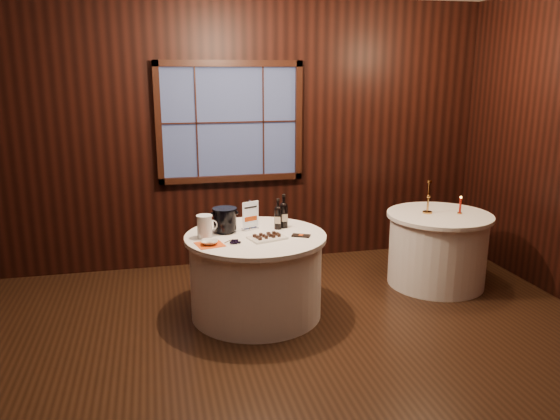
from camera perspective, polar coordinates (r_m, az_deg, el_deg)
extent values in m
plane|color=black|center=(4.34, 0.12, -16.20)|extent=(6.00, 6.00, 0.00)
cube|color=black|center=(6.24, -5.25, 7.78)|extent=(6.00, 0.02, 3.00)
cube|color=#3A487A|center=(6.19, -5.24, 9.13)|extent=(1.50, 0.01, 1.20)
cylinder|color=white|center=(5.06, -2.52, -6.99)|extent=(1.20, 1.20, 0.73)
cylinder|color=white|center=(4.93, -2.57, -2.82)|extent=(1.28, 1.28, 0.04)
cylinder|color=white|center=(6.00, 16.09, -4.12)|extent=(1.00, 1.00, 0.73)
cylinder|color=white|center=(5.89, 16.34, -0.56)|extent=(1.08, 1.08, 0.04)
cube|color=silver|center=(5.10, -3.15, -1.95)|extent=(0.17, 0.13, 0.01)
cube|color=silver|center=(5.06, -3.17, -0.44)|extent=(0.02, 0.02, 0.26)
cube|color=white|center=(5.05, -3.15, -0.47)|extent=(0.16, 0.07, 0.25)
cylinder|color=black|center=(5.08, -0.21, -0.98)|extent=(0.07, 0.07, 0.19)
sphere|color=black|center=(5.06, -0.21, 0.04)|extent=(0.07, 0.07, 0.07)
cylinder|color=black|center=(5.04, -0.22, 0.61)|extent=(0.03, 0.03, 0.08)
cylinder|color=black|center=(5.03, -0.22, 1.07)|extent=(0.03, 0.03, 0.02)
cube|color=beige|center=(5.05, -0.12, -1.08)|extent=(0.05, 0.02, 0.07)
cylinder|color=black|center=(5.12, 0.39, -0.73)|extent=(0.08, 0.08, 0.21)
sphere|color=black|center=(5.10, 0.39, 0.39)|extent=(0.08, 0.08, 0.08)
cylinder|color=black|center=(5.08, 0.39, 1.01)|extent=(0.03, 0.03, 0.09)
cylinder|color=black|center=(5.07, 0.39, 1.52)|extent=(0.03, 0.03, 0.02)
cube|color=beige|center=(5.09, 0.49, -0.84)|extent=(0.06, 0.00, 0.07)
cylinder|color=black|center=(5.02, -5.76, -2.17)|extent=(0.16, 0.16, 0.03)
cylinder|color=black|center=(4.99, -5.79, -1.02)|extent=(0.21, 0.21, 0.18)
cylinder|color=black|center=(4.97, -5.81, 0.09)|extent=(0.22, 0.22, 0.02)
cube|color=white|center=(4.80, -1.34, -2.93)|extent=(0.36, 0.29, 0.02)
cube|color=black|center=(4.88, 2.21, -2.69)|extent=(0.18, 0.15, 0.01)
cylinder|color=#3C2E16|center=(4.69, -5.50, -3.32)|extent=(0.06, 0.02, 0.03)
cylinder|color=white|center=(4.86, -7.88, -1.78)|extent=(0.13, 0.13, 0.19)
cylinder|color=white|center=(4.83, -7.92, -0.62)|extent=(0.14, 0.14, 0.01)
torus|color=white|center=(4.86, -7.09, -1.62)|extent=(0.10, 0.03, 0.10)
cube|color=#DB4A12|center=(4.69, -7.36, -3.59)|extent=(0.26, 0.26, 0.00)
imported|color=white|center=(4.68, -7.36, -3.36)|extent=(0.17, 0.17, 0.04)
cylinder|color=#B88039|center=(5.87, 15.14, -0.23)|extent=(0.10, 0.10, 0.02)
cylinder|color=#B88039|center=(5.83, 15.24, 1.30)|extent=(0.02, 0.02, 0.30)
cylinder|color=#B88039|center=(5.80, 15.35, 2.90)|extent=(0.05, 0.05, 0.03)
cylinder|color=#B88039|center=(5.94, 18.26, -0.32)|extent=(0.05, 0.05, 0.01)
cylinder|color=#B41A0D|center=(5.92, 18.32, 0.45)|extent=(0.02, 0.02, 0.15)
sphere|color=#FFB23F|center=(5.90, 18.39, 1.28)|extent=(0.02, 0.02, 0.02)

